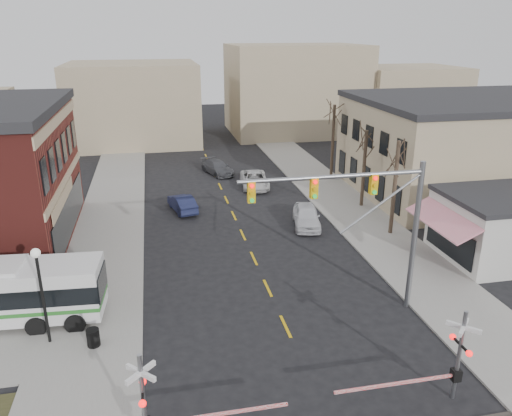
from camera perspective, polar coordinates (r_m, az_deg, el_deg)
The scene contains 19 objects.
ground at distance 24.11m, azimuth 4.67°, elevation -15.91°, with size 160.00×160.00×0.00m, color black.
sidewalk_west at distance 41.32m, azimuth -16.13°, elevation -0.77°, with size 5.00×60.00×0.12m, color gray.
sidewalk_east at distance 43.91m, azimuth 9.34°, elevation 0.99°, with size 5.00×60.00×0.12m, color gray.
tan_building at distance 48.65m, azimuth 23.62°, elevation 6.57°, with size 20.30×15.30×8.50m.
awning_shop at distance 35.73m, azimuth 26.81°, elevation -1.83°, with size 9.74×6.20×4.30m.
tree_east_a at distance 36.33m, azimuth 15.55°, elevation 2.20°, with size 0.28×0.28×6.75m.
tree_east_b at distance 41.70m, azimuth 12.23°, elevation 4.40°, with size 0.28×0.28×6.30m.
tree_east_c at distance 48.86m, azimuth 8.76°, elevation 7.41°, with size 0.28×0.28×7.20m.
traffic_signal_mast at distance 25.02m, azimuth 12.83°, elevation -0.18°, with size 9.30×0.30×8.00m.
rr_crossing_west at distance 18.66m, azimuth -11.30°, elevation -21.03°, with size 5.60×1.36×4.00m.
rr_crossing_east at distance 21.64m, azimuth 21.19°, elevation -15.68°, with size 5.60×1.36×4.00m.
street_lamp at distance 24.65m, azimuth -23.51°, elevation -7.28°, with size 0.44×0.44×4.81m.
trash_bin at distance 25.07m, azimuth -18.11°, elevation -13.89°, with size 0.60×0.60×0.85m, color black.
car_a at distance 37.57m, azimuth 5.79°, elevation -0.93°, with size 1.88×4.66×1.59m, color silver.
car_b at distance 40.94m, azimuth -8.42°, elevation 0.57°, with size 1.45×4.17×1.37m, color #181D3E.
car_c at distance 46.70m, azimuth -0.17°, elevation 3.26°, with size 2.38×5.17×1.44m, color silver.
car_d at distance 51.21m, azimuth -4.42°, elevation 4.65°, with size 1.91×4.70×1.36m, color #47484C.
pedestrian_near at distance 26.96m, azimuth -19.67°, elevation -10.19°, with size 0.71×0.46×1.94m, color #544843.
pedestrian_far at distance 30.33m, azimuth -17.37°, elevation -6.78°, with size 0.79×0.61×1.62m, color #35415D.
Camera 1 is at (-5.80, -18.70, 14.07)m, focal length 35.00 mm.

